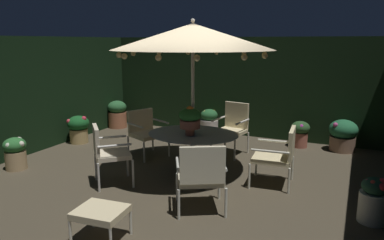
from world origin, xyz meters
name	(u,v)px	position (x,y,z in m)	size (l,w,h in m)	color
ground_plane	(179,175)	(0.00, 0.00, -0.01)	(7.17, 6.65, 0.02)	#473E2E
hedge_backdrop_rear	(238,86)	(0.00, 3.17, 1.18)	(7.17, 0.30, 2.35)	black
hedge_backdrop_left	(29,95)	(-3.43, 0.00, 1.18)	(0.30, 6.65, 2.35)	black
patio_dining_table	(193,141)	(0.20, 0.12, 0.60)	(1.56, 1.31, 0.73)	silver
patio_umbrella	(193,37)	(0.20, 0.12, 2.32)	(2.65, 2.65, 2.61)	silver
centerpiece_planter	(190,118)	(0.21, -0.03, 1.01)	(0.37, 0.37, 0.49)	#AC5E44
patio_chair_north	(233,125)	(0.43, 1.55, 0.58)	(0.66, 0.70, 1.03)	silver
patio_chair_northeast	(145,130)	(-1.11, 0.71, 0.53)	(0.79, 0.81, 0.91)	silver
patio_chair_east	(107,150)	(-0.83, -0.88, 0.58)	(0.78, 0.78, 0.97)	silver
patio_chair_southeast	(201,174)	(0.90, -1.15, 0.55)	(0.85, 0.84, 0.97)	silver
patio_chair_south	(279,153)	(1.64, 0.24, 0.53)	(0.69, 0.70, 0.94)	silver
ottoman_footrest	(101,213)	(0.13, -2.27, 0.33)	(0.59, 0.52, 0.38)	silver
potted_plant_back_center	(117,114)	(-3.08, 2.46, 0.37)	(0.49, 0.49, 0.72)	#AB6444
potted_plant_left_far	(374,200)	(2.98, -0.49, 0.30)	(0.35, 0.35, 0.61)	beige
potted_plant_right_far	(15,152)	(-2.79, -0.98, 0.31)	(0.43, 0.39, 0.58)	tan
potted_plant_left_near	(343,135)	(2.47, 2.68, 0.35)	(0.58, 0.58, 0.66)	#87634C
potted_plant_back_left	(78,128)	(-2.97, 0.85, 0.34)	(0.48, 0.48, 0.62)	tan
potted_plant_front_corner	(300,133)	(1.62, 2.60, 0.32)	(0.40, 0.40, 0.57)	#A85B49
potted_plant_right_near	(209,122)	(-0.61, 2.85, 0.31)	(0.45, 0.45, 0.62)	beige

